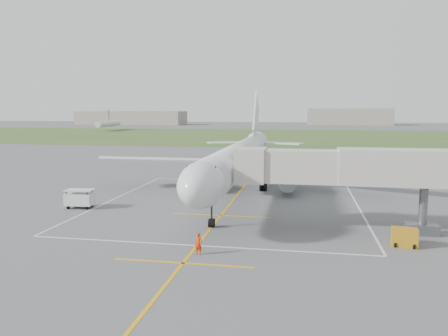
% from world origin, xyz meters
% --- Properties ---
extents(ground, '(700.00, 700.00, 0.00)m').
position_xyz_m(ground, '(0.00, 0.00, 0.00)').
color(ground, '#4F4F51').
rests_on(ground, ground).
extents(grass_strip, '(700.00, 120.00, 0.02)m').
position_xyz_m(grass_strip, '(0.00, 130.00, 0.01)').
color(grass_strip, '#345424').
rests_on(grass_strip, ground).
extents(apron_markings, '(28.20, 60.00, 0.01)m').
position_xyz_m(apron_markings, '(0.00, -5.82, 0.01)').
color(apron_markings, '#DFA10D').
rests_on(apron_markings, ground).
extents(airliner, '(38.93, 46.75, 13.52)m').
position_xyz_m(airliner, '(-0.00, 0.75, 4.39)').
color(airliner, silver).
rests_on(airliner, ground).
extents(jet_bridge, '(23.40, 5.00, 7.20)m').
position_xyz_m(jet_bridge, '(15.72, -13.50, 4.74)').
color(jet_bridge, '#AAA79A').
rests_on(jet_bridge, ground).
extents(gpu_unit, '(2.05, 1.57, 1.43)m').
position_xyz_m(gpu_unit, '(15.80, -17.27, 0.70)').
color(gpu_unit, '#AF7915').
rests_on(gpu_unit, ground).
extents(baggage_cart, '(2.98, 1.91, 2.00)m').
position_xyz_m(baggage_cart, '(-15.59, -9.37, 1.02)').
color(baggage_cart, silver).
rests_on(baggage_cart, ground).
extents(ramp_worker_nose, '(0.63, 0.47, 1.57)m').
position_xyz_m(ramp_worker_nose, '(0.62, -22.00, 0.79)').
color(ramp_worker_nose, red).
rests_on(ramp_worker_nose, ground).
extents(ramp_worker_wing, '(1.21, 1.14, 1.96)m').
position_xyz_m(ramp_worker_wing, '(-7.54, 3.04, 0.98)').
color(ramp_worker_wing, '#E75807').
rests_on(ramp_worker_wing, ground).
extents(distant_hangars, '(345.00, 49.00, 12.00)m').
position_xyz_m(distant_hangars, '(-16.15, 265.19, 5.17)').
color(distant_hangars, gray).
rests_on(distant_hangars, ground).
extents(distant_aircraft, '(195.08, 32.42, 8.85)m').
position_xyz_m(distant_aircraft, '(-3.07, 165.70, 3.59)').
color(distant_aircraft, silver).
rests_on(distant_aircraft, ground).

